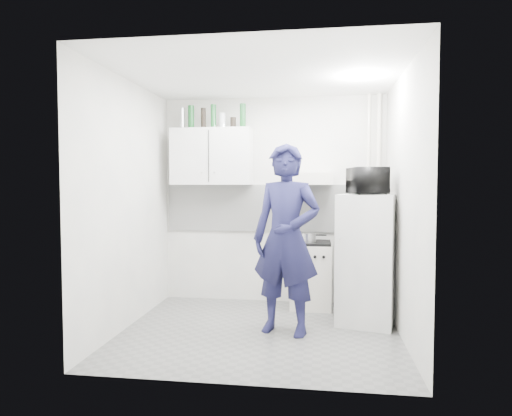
# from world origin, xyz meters

# --- Properties ---
(floor) EXTENTS (2.80, 2.80, 0.00)m
(floor) POSITION_xyz_m (0.00, 0.00, 0.00)
(floor) COLOR #525251
(floor) RESTS_ON ground
(ceiling) EXTENTS (2.80, 2.80, 0.00)m
(ceiling) POSITION_xyz_m (0.00, 0.00, 2.60)
(ceiling) COLOR white
(ceiling) RESTS_ON wall_back
(wall_back) EXTENTS (2.80, 0.00, 2.80)m
(wall_back) POSITION_xyz_m (0.00, 1.25, 1.30)
(wall_back) COLOR silver
(wall_back) RESTS_ON floor
(wall_left) EXTENTS (0.00, 2.60, 2.60)m
(wall_left) POSITION_xyz_m (-1.40, 0.00, 1.30)
(wall_left) COLOR silver
(wall_left) RESTS_ON floor
(wall_right) EXTENTS (0.00, 2.60, 2.60)m
(wall_right) POSITION_xyz_m (1.40, 0.00, 1.30)
(wall_right) COLOR silver
(wall_right) RESTS_ON floor
(person) EXTENTS (0.79, 0.63, 1.91)m
(person) POSITION_xyz_m (0.27, 0.01, 0.96)
(person) COLOR #18183D
(person) RESTS_ON floor
(stove) EXTENTS (0.49, 0.49, 0.78)m
(stove) POSITION_xyz_m (0.50, 1.00, 0.39)
(stove) COLOR silver
(stove) RESTS_ON floor
(fridge) EXTENTS (0.70, 0.70, 1.40)m
(fridge) POSITION_xyz_m (1.10, 0.45, 0.70)
(fridge) COLOR silver
(fridge) RESTS_ON floor
(stove_top) EXTENTS (0.47, 0.47, 0.03)m
(stove_top) POSITION_xyz_m (0.50, 1.00, 0.80)
(stove_top) COLOR black
(stove_top) RESTS_ON stove
(saucepan) EXTENTS (0.19, 0.19, 0.11)m
(saucepan) POSITION_xyz_m (0.46, 0.95, 0.86)
(saucepan) COLOR silver
(saucepan) RESTS_ON stove_top
(microwave) EXTENTS (0.57, 0.43, 0.29)m
(microwave) POSITION_xyz_m (1.10, 0.45, 1.54)
(microwave) COLOR black
(microwave) RESTS_ON fridge
(bottle_a) EXTENTS (0.06, 0.06, 0.27)m
(bottle_a) POSITION_xyz_m (-1.13, 1.07, 2.33)
(bottle_a) COLOR silver
(bottle_a) RESTS_ON upper_cabinet
(bottle_b) EXTENTS (0.08, 0.08, 0.29)m
(bottle_b) POSITION_xyz_m (-1.02, 1.07, 2.35)
(bottle_b) COLOR #144C1E
(bottle_b) RESTS_ON upper_cabinet
(bottle_c) EXTENTS (0.06, 0.06, 0.26)m
(bottle_c) POSITION_xyz_m (-0.86, 1.07, 2.33)
(bottle_c) COLOR black
(bottle_c) RESTS_ON upper_cabinet
(bottle_d) EXTENTS (0.07, 0.07, 0.30)m
(bottle_d) POSITION_xyz_m (-0.73, 1.07, 2.35)
(bottle_d) COLOR #144C1E
(bottle_d) RESTS_ON upper_cabinet
(canister_a) EXTENTS (0.08, 0.08, 0.19)m
(canister_a) POSITION_xyz_m (-0.61, 1.07, 2.30)
(canister_a) COLOR #B2B7BC
(canister_a) RESTS_ON upper_cabinet
(canister_b) EXTENTS (0.07, 0.07, 0.14)m
(canister_b) POSITION_xyz_m (-0.48, 1.07, 2.27)
(canister_b) COLOR black
(canister_b) RESTS_ON upper_cabinet
(bottle_e) EXTENTS (0.08, 0.08, 0.30)m
(bottle_e) POSITION_xyz_m (-0.36, 1.07, 2.35)
(bottle_e) COLOR #144C1E
(bottle_e) RESTS_ON upper_cabinet
(upper_cabinet) EXTENTS (1.00, 0.35, 0.70)m
(upper_cabinet) POSITION_xyz_m (-0.75, 1.07, 1.85)
(upper_cabinet) COLOR silver
(upper_cabinet) RESTS_ON wall_back
(range_hood) EXTENTS (0.60, 0.50, 0.14)m
(range_hood) POSITION_xyz_m (0.45, 1.00, 1.57)
(range_hood) COLOR silver
(range_hood) RESTS_ON wall_back
(backsplash) EXTENTS (2.74, 0.03, 0.60)m
(backsplash) POSITION_xyz_m (0.00, 1.24, 1.20)
(backsplash) COLOR white
(backsplash) RESTS_ON wall_back
(pipe_a) EXTENTS (0.05, 0.05, 2.60)m
(pipe_a) POSITION_xyz_m (1.30, 1.17, 1.30)
(pipe_a) COLOR silver
(pipe_a) RESTS_ON floor
(pipe_b) EXTENTS (0.04, 0.04, 2.60)m
(pipe_b) POSITION_xyz_m (1.18, 1.17, 1.30)
(pipe_b) COLOR silver
(pipe_b) RESTS_ON floor
(ceiling_spot_fixture) EXTENTS (0.10, 0.10, 0.02)m
(ceiling_spot_fixture) POSITION_xyz_m (1.00, 0.20, 2.57)
(ceiling_spot_fixture) COLOR white
(ceiling_spot_fixture) RESTS_ON ceiling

